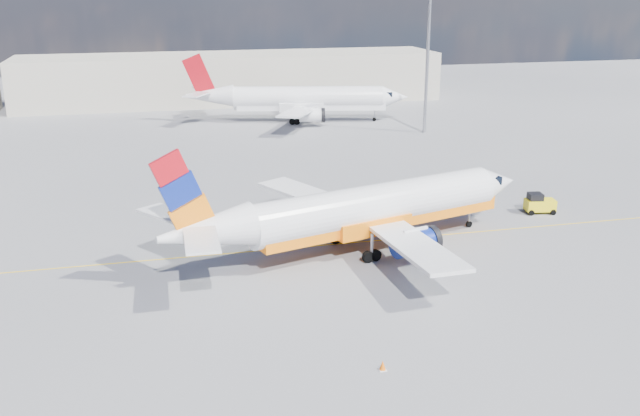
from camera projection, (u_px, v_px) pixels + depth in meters
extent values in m
plane|color=slate|center=(295.00, 263.00, 51.26)|extent=(240.00, 240.00, 0.00)
cube|color=yellow|center=(287.00, 248.00, 54.04)|extent=(70.00, 0.15, 0.01)
cube|color=beige|center=(232.00, 78.00, 120.66)|extent=(70.00, 14.00, 8.00)
cylinder|color=white|center=(376.00, 205.00, 53.24)|extent=(20.69, 8.95, 3.19)
cone|color=white|center=(497.00, 183.00, 59.14)|extent=(4.51, 4.13, 3.19)
cone|color=white|center=(205.00, 232.00, 46.56)|extent=(7.16, 4.78, 3.03)
cube|color=black|center=(486.00, 179.00, 58.35)|extent=(2.14, 2.52, 0.66)
cube|color=orange|center=(381.00, 218.00, 53.79)|extent=(20.53, 8.41, 1.13)
cube|color=white|center=(316.00, 197.00, 58.21)|extent=(8.31, 11.22, 0.75)
cube|color=white|center=(415.00, 246.00, 47.41)|extent=(3.51, 11.38, 0.75)
cylinder|color=navy|center=(351.00, 211.00, 57.46)|extent=(3.75, 2.67, 1.78)
cylinder|color=navy|center=(415.00, 243.00, 50.52)|extent=(3.75, 2.67, 1.78)
cylinder|color=black|center=(366.00, 209.00, 58.18)|extent=(1.01, 2.02, 1.97)
cylinder|color=black|center=(432.00, 239.00, 51.24)|extent=(1.01, 2.02, 1.97)
cube|color=orange|center=(182.00, 193.00, 45.02)|extent=(4.30, 1.53, 5.86)
cube|color=white|center=(169.00, 214.00, 48.16)|extent=(4.36, 5.03, 0.17)
cube|color=white|center=(201.00, 240.00, 43.23)|extent=(2.18, 4.74, 0.17)
cylinder|color=#9B9BA3|center=(470.00, 214.00, 58.44)|extent=(0.21, 0.21, 1.97)
cylinder|color=black|center=(469.00, 224.00, 58.71)|extent=(0.57, 0.37, 0.53)
cylinder|color=black|center=(339.00, 238.00, 55.07)|extent=(0.91, 0.58, 0.84)
cylinder|color=black|center=(372.00, 256.00, 51.37)|extent=(0.91, 0.58, 0.84)
cylinder|color=white|center=(308.00, 98.00, 102.90)|extent=(21.61, 7.65, 3.31)
cone|color=white|center=(395.00, 97.00, 103.31)|extent=(4.49, 4.04, 3.31)
cone|color=white|center=(210.00, 96.00, 102.33)|extent=(7.31, 4.48, 3.14)
cube|color=black|center=(386.00, 94.00, 103.11)|extent=(2.08, 2.53, 0.68)
cube|color=white|center=(311.00, 105.00, 103.25)|extent=(21.49, 7.08, 1.17)
cube|color=white|center=(298.00, 97.00, 109.60)|extent=(3.53, 11.77, 0.78)
cube|color=white|center=(298.00, 112.00, 96.62)|extent=(7.90, 11.85, 0.78)
cylinder|color=white|center=(311.00, 105.00, 107.62)|extent=(3.81, 2.53, 1.85)
cylinder|color=white|center=(312.00, 115.00, 99.28)|extent=(3.81, 2.53, 1.85)
cylinder|color=black|center=(321.00, 105.00, 107.67)|extent=(0.90, 2.10, 2.04)
cylinder|color=black|center=(323.00, 115.00, 99.33)|extent=(0.90, 2.10, 2.04)
cube|color=#B00D17|center=(199.00, 75.00, 101.39)|extent=(4.53, 1.23, 6.07)
cube|color=white|center=(202.00, 88.00, 105.06)|extent=(2.64, 5.06, 0.18)
cube|color=white|center=(197.00, 95.00, 99.12)|extent=(4.28, 5.28, 0.18)
cylinder|color=#9B9BA3|center=(374.00, 113.00, 103.90)|extent=(0.21, 0.21, 2.04)
cylinder|color=black|center=(374.00, 119.00, 104.19)|extent=(0.58, 0.34, 0.54)
cylinder|color=black|center=(295.00, 116.00, 105.98)|extent=(0.93, 0.54, 0.88)
cylinder|color=black|center=(295.00, 122.00, 101.53)|extent=(0.93, 0.54, 0.88)
cylinder|color=black|center=(526.00, 208.00, 62.97)|extent=(0.51, 0.27, 0.49)
cylinder|color=black|center=(531.00, 213.00, 61.68)|extent=(0.51, 0.27, 0.49)
cylinder|color=black|center=(547.00, 208.00, 63.10)|extent=(0.51, 0.27, 0.49)
cylinder|color=black|center=(553.00, 212.00, 61.81)|extent=(0.51, 0.27, 0.49)
cube|color=yellow|center=(540.00, 205.00, 62.24)|extent=(2.72, 1.77, 0.97)
cube|color=black|center=(535.00, 196.00, 61.98)|extent=(1.35, 1.35, 0.58)
cube|color=white|center=(382.00, 370.00, 37.00)|extent=(0.39, 0.39, 0.04)
cone|color=#FF680A|center=(383.00, 365.00, 36.91)|extent=(0.33, 0.33, 0.51)
cylinder|color=#9B9BA3|center=(428.00, 56.00, 93.19)|extent=(0.45, 0.45, 20.29)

